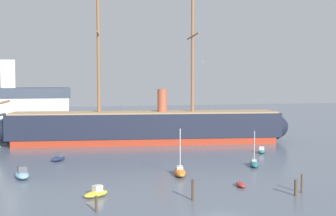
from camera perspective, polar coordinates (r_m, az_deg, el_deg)
The scene contains 14 objects.
tall_ship at distance 96.31m, azimuth -2.79°, elevation -2.44°, with size 69.21×17.03×33.40m.
motorboat_foreground_left at distance 53.25m, azimuth -9.19°, elevation -10.71°, with size 3.45×2.77×1.35m.
dinghy_foreground_right at distance 58.29m, azimuth 9.30°, elevation -9.66°, with size 1.34×2.47×0.56m.
sailboat_near_centre at distance 64.14m, azimuth 1.54°, elevation -8.14°, with size 2.56×5.40×6.76m.
motorboat_mid_left at distance 65.32m, azimuth -18.20°, elevation -8.04°, with size 2.48×4.55×1.81m.
sailboat_mid_right at distance 72.08m, azimuth 10.99°, elevation -6.99°, with size 2.95×4.53×5.69m.
motorboat_alongside_bow at distance 77.74m, azimuth -13.87°, elevation -6.24°, with size 3.16×3.58×1.43m.
motorboat_alongside_stern at distance 85.45m, azimuth 11.94°, elevation -5.39°, with size 2.75×3.14×1.25m.
sailboat_far_right at distance 104.70m, azimuth 11.92°, elevation -3.81°, with size 1.72×3.46×4.33m.
mooring_piling_nearest at distance 55.10m, azimuth 16.09°, elevation -9.80°, with size 0.42×0.42×1.90m, color #4C3D2D.
mooring_piling_left_pair at distance 51.04m, azimuth 3.20°, elevation -10.45°, with size 0.30×0.30×2.39m, color #423323.
mooring_piling_right_pair at distance 47.33m, azimuth -9.19°, elevation -12.05°, with size 0.27×0.27×1.69m, color #423323.
mooring_piling_midwater at distance 56.70m, azimuth 16.80°, elevation -9.25°, with size 0.27×0.27×2.27m, color #4C3D2D.
seagull_in_flight at distance 78.57m, azimuth 4.34°, elevation 5.90°, with size 0.56×1.26×0.14m.
Camera 1 is at (-16.25, -39.84, 13.45)m, focal length 47.52 mm.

